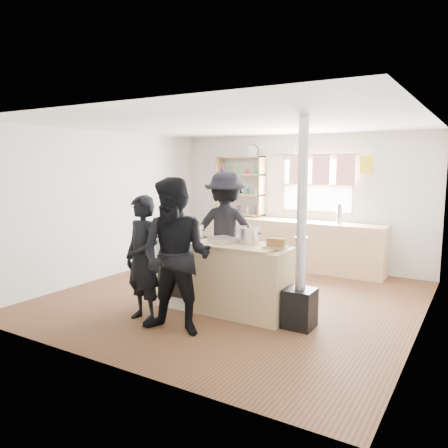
{
  "coord_description": "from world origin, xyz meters",
  "views": [
    {
      "loc": [
        3.07,
        -5.38,
        1.96
      ],
      "look_at": [
        -0.11,
        -0.1,
        1.1
      ],
      "focal_mm": 35.0,
      "sensor_mm": 36.0,
      "label": 1
    }
  ],
  "objects_px": {
    "person_near_right": "(176,257)",
    "stockpot_counter": "(248,235)",
    "flue_heater": "(300,274)",
    "person_far": "(226,231)",
    "person_near_left": "(143,259)",
    "stockpot_stove": "(196,231)",
    "bread_board": "(276,244)",
    "skillet_greens": "(170,236)",
    "roast_tray": "(223,240)",
    "thermos": "(339,214)",
    "cooking_island": "(223,277)"
  },
  "relations": [
    {
      "from": "roast_tray",
      "to": "person_near_right",
      "type": "relative_size",
      "value": 0.22
    },
    {
      "from": "roast_tray",
      "to": "person_near_left",
      "type": "bearing_deg",
      "value": -130.17
    },
    {
      "from": "roast_tray",
      "to": "person_far",
      "type": "relative_size",
      "value": 0.22
    },
    {
      "from": "person_near_left",
      "to": "bread_board",
      "type": "bearing_deg",
      "value": 43.29
    },
    {
      "from": "bread_board",
      "to": "skillet_greens",
      "type": "bearing_deg",
      "value": -174.92
    },
    {
      "from": "thermos",
      "to": "person_near_right",
      "type": "height_order",
      "value": "person_near_right"
    },
    {
      "from": "person_near_left",
      "to": "skillet_greens",
      "type": "bearing_deg",
      "value": 112.04
    },
    {
      "from": "cooking_island",
      "to": "bread_board",
      "type": "xyz_separation_m",
      "value": [
        0.76,
        0.01,
        0.51
      ]
    },
    {
      "from": "roast_tray",
      "to": "person_far",
      "type": "distance_m",
      "value": 1.12
    },
    {
      "from": "cooking_island",
      "to": "skillet_greens",
      "type": "xyz_separation_m",
      "value": [
        -0.77,
        -0.13,
        0.49
      ]
    },
    {
      "from": "roast_tray",
      "to": "stockpot_counter",
      "type": "height_order",
      "value": "stockpot_counter"
    },
    {
      "from": "skillet_greens",
      "to": "person_far",
      "type": "xyz_separation_m",
      "value": [
        0.25,
        1.08,
        -0.04
      ]
    },
    {
      "from": "stockpot_counter",
      "to": "person_far",
      "type": "distance_m",
      "value": 1.18
    },
    {
      "from": "thermos",
      "to": "person_far",
      "type": "xyz_separation_m",
      "value": [
        -1.25,
        -1.82,
        -0.15
      ]
    },
    {
      "from": "thermos",
      "to": "flue_heater",
      "type": "height_order",
      "value": "flue_heater"
    },
    {
      "from": "thermos",
      "to": "cooking_island",
      "type": "xyz_separation_m",
      "value": [
        -0.72,
        -2.77,
        -0.6
      ]
    },
    {
      "from": "stockpot_stove",
      "to": "person_near_left",
      "type": "relative_size",
      "value": 0.15
    },
    {
      "from": "stockpot_stove",
      "to": "bread_board",
      "type": "xyz_separation_m",
      "value": [
        1.29,
        -0.12,
        -0.03
      ]
    },
    {
      "from": "stockpot_stove",
      "to": "stockpot_counter",
      "type": "xyz_separation_m",
      "value": [
        0.84,
        -0.01,
        0.02
      ]
    },
    {
      "from": "thermos",
      "to": "bread_board",
      "type": "distance_m",
      "value": 2.76
    },
    {
      "from": "stockpot_counter",
      "to": "flue_heater",
      "type": "bearing_deg",
      "value": -12.03
    },
    {
      "from": "bread_board",
      "to": "person_near_left",
      "type": "bearing_deg",
      "value": -149.63
    },
    {
      "from": "roast_tray",
      "to": "stockpot_stove",
      "type": "distance_m",
      "value": 0.57
    },
    {
      "from": "person_near_left",
      "to": "person_far",
      "type": "relative_size",
      "value": 0.86
    },
    {
      "from": "person_near_right",
      "to": "stockpot_counter",
      "type": "bearing_deg",
      "value": 59.65
    },
    {
      "from": "person_near_left",
      "to": "stockpot_stove",
      "type": "bearing_deg",
      "value": 95.1
    },
    {
      "from": "flue_heater",
      "to": "person_near_left",
      "type": "height_order",
      "value": "flue_heater"
    },
    {
      "from": "bread_board",
      "to": "roast_tray",
      "type": "bearing_deg",
      "value": -177.34
    },
    {
      "from": "stockpot_stove",
      "to": "person_near_right",
      "type": "distance_m",
      "value": 1.18
    },
    {
      "from": "cooking_island",
      "to": "stockpot_stove",
      "type": "height_order",
      "value": "stockpot_stove"
    },
    {
      "from": "skillet_greens",
      "to": "person_near_right",
      "type": "relative_size",
      "value": 0.21
    },
    {
      "from": "flue_heater",
      "to": "person_far",
      "type": "bearing_deg",
      "value": 148.41
    },
    {
      "from": "bread_board",
      "to": "person_near_right",
      "type": "height_order",
      "value": "person_near_right"
    },
    {
      "from": "thermos",
      "to": "stockpot_stove",
      "type": "relative_size",
      "value": 1.43
    },
    {
      "from": "stockpot_counter",
      "to": "person_near_left",
      "type": "height_order",
      "value": "person_near_left"
    },
    {
      "from": "cooking_island",
      "to": "roast_tray",
      "type": "distance_m",
      "value": 0.5
    },
    {
      "from": "stockpot_stove",
      "to": "person_far",
      "type": "distance_m",
      "value": 0.83
    },
    {
      "from": "person_near_left",
      "to": "stockpot_counter",
      "type": "bearing_deg",
      "value": 57.16
    },
    {
      "from": "thermos",
      "to": "person_near_left",
      "type": "height_order",
      "value": "person_near_left"
    },
    {
      "from": "thermos",
      "to": "flue_heater",
      "type": "relative_size",
      "value": 0.13
    },
    {
      "from": "stockpot_stove",
      "to": "person_near_left",
      "type": "xyz_separation_m",
      "value": [
        -0.13,
        -0.96,
        -0.23
      ]
    },
    {
      "from": "flue_heater",
      "to": "person_far",
      "type": "height_order",
      "value": "flue_heater"
    },
    {
      "from": "roast_tray",
      "to": "person_near_right",
      "type": "distance_m",
      "value": 0.92
    },
    {
      "from": "skillet_greens",
      "to": "person_far",
      "type": "relative_size",
      "value": 0.2
    },
    {
      "from": "thermos",
      "to": "cooking_island",
      "type": "relative_size",
      "value": 0.17
    },
    {
      "from": "stockpot_stove",
      "to": "bread_board",
      "type": "distance_m",
      "value": 1.3
    },
    {
      "from": "stockpot_counter",
      "to": "cooking_island",
      "type": "bearing_deg",
      "value": -158.34
    },
    {
      "from": "roast_tray",
      "to": "stockpot_stove",
      "type": "height_order",
      "value": "stockpot_stove"
    },
    {
      "from": "stockpot_stove",
      "to": "bread_board",
      "type": "relative_size",
      "value": 0.77
    },
    {
      "from": "skillet_greens",
      "to": "bread_board",
      "type": "relative_size",
      "value": 1.22
    }
  ]
}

